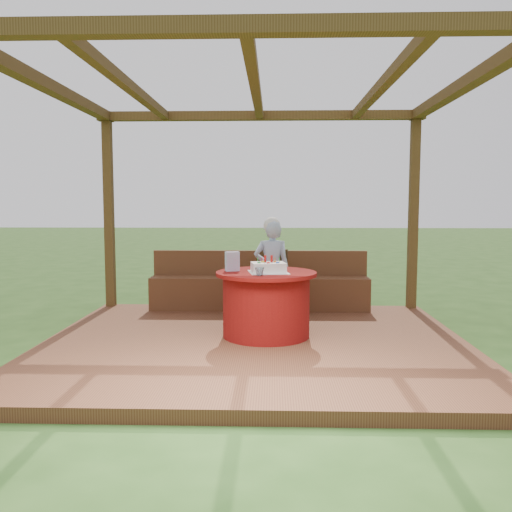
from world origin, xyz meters
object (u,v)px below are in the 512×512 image
(elderly_woman, at_px, (272,268))
(birthday_cake, at_px, (268,267))
(bench, at_px, (259,290))
(table, at_px, (266,304))
(drinking_glass, at_px, (260,272))
(gift_bag, at_px, (232,261))
(chair, at_px, (270,279))

(elderly_woman, distance_m, birthday_cake, 1.00)
(bench, relative_size, elderly_woman, 2.33)
(table, bearing_deg, drinking_glass, -100.95)
(table, bearing_deg, birthday_cake, -66.02)
(bench, xyz_separation_m, gift_bag, (-0.26, -1.49, 0.56))
(gift_bag, xyz_separation_m, drinking_glass, (0.31, -0.40, -0.06))
(bench, relative_size, birthday_cake, 6.40)
(bench, xyz_separation_m, table, (0.12, -1.56, 0.10))
(table, bearing_deg, bench, 94.23)
(bench, relative_size, table, 2.73)
(bench, height_order, elderly_woman, elderly_woman)
(elderly_woman, relative_size, drinking_glass, 13.69)
(chair, height_order, drinking_glass, chair)
(table, height_order, drinking_glass, drinking_glass)
(elderly_woman, bearing_deg, bench, 105.53)
(table, distance_m, gift_bag, 0.60)
(bench, height_order, gift_bag, gift_bag)
(elderly_woman, distance_m, gift_bag, 0.98)
(chair, xyz_separation_m, elderly_woman, (0.02, -0.19, 0.18))
(table, relative_size, birthday_cake, 2.35)
(chair, relative_size, elderly_woman, 0.67)
(gift_bag, bearing_deg, table, -26.29)
(bench, bearing_deg, gift_bag, -100.01)
(birthday_cake, bearing_deg, table, 113.98)
(birthday_cake, distance_m, gift_bag, 0.42)
(table, xyz_separation_m, birthday_cake, (0.02, -0.05, 0.41))
(bench, distance_m, birthday_cake, 1.69)
(bench, distance_m, table, 1.56)
(bench, height_order, table, bench)
(table, xyz_separation_m, drinking_glass, (-0.06, -0.33, 0.39))
(table, xyz_separation_m, chair, (0.04, 1.13, 0.11))
(elderly_woman, xyz_separation_m, birthday_cake, (-0.03, -0.99, 0.12))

